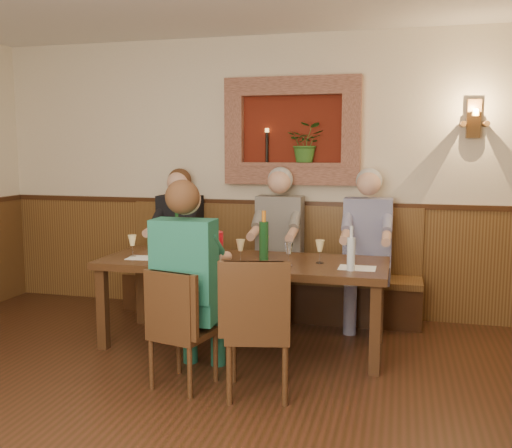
% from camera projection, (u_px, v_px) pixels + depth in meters
% --- Properties ---
extents(room_shell, '(6.04, 6.04, 2.82)m').
position_uv_depth(room_shell, '(144.00, 107.00, 2.87)').
color(room_shell, beige).
rests_on(room_shell, ground).
extents(wainscoting, '(6.02, 6.02, 1.15)m').
position_uv_depth(wainscoting, '(151.00, 355.00, 3.05)').
color(wainscoting, '#4F3016').
rests_on(wainscoting, ground).
extents(wall_niche, '(1.36, 0.30, 1.06)m').
position_uv_depth(wall_niche, '(296.00, 136.00, 5.65)').
color(wall_niche, '#5E1A0D').
rests_on(wall_niche, ground).
extents(wall_sconce, '(0.25, 0.20, 0.35)m').
position_uv_depth(wall_sconce, '(474.00, 120.00, 5.22)').
color(wall_sconce, '#4F3016').
rests_on(wall_sconce, ground).
extents(dining_table, '(2.40, 0.90, 0.75)m').
position_uv_depth(dining_table, '(243.00, 268.00, 4.81)').
color(dining_table, '#331B0F').
rests_on(dining_table, ground).
extents(bench, '(3.00, 0.45, 1.11)m').
position_uv_depth(bench, '(268.00, 283.00, 5.76)').
color(bench, '#381E0F').
rests_on(bench, ground).
extents(chair_near_left, '(0.46, 0.46, 0.86)m').
position_uv_depth(chair_near_left, '(182.00, 352.00, 4.03)').
color(chair_near_left, '#331B0F').
rests_on(chair_near_left, ground).
extents(chair_near_right, '(0.51, 0.51, 0.97)m').
position_uv_depth(chair_near_right, '(258.00, 355.00, 3.89)').
color(chair_near_right, '#331B0F').
rests_on(chair_near_right, ground).
extents(person_bench_left, '(0.44, 0.54, 1.48)m').
position_uv_depth(person_bench_left, '(177.00, 253.00, 5.85)').
color(person_bench_left, black).
rests_on(person_bench_left, ground).
extents(person_bench_mid, '(0.45, 0.55, 1.50)m').
position_uv_depth(person_bench_mid, '(278.00, 257.00, 5.59)').
color(person_bench_mid, '#5A5652').
rests_on(person_bench_mid, ground).
extents(person_bench_right, '(0.45, 0.55, 1.50)m').
position_uv_depth(person_bench_right, '(366.00, 261.00, 5.38)').
color(person_bench_right, navy).
rests_on(person_bench_right, ground).
extents(person_chair_front, '(0.44, 0.54, 1.47)m').
position_uv_depth(person_chair_front, '(190.00, 298.00, 4.12)').
color(person_chair_front, '#1A5C5D').
rests_on(person_chair_front, ground).
extents(spittoon_bucket, '(0.27, 0.27, 0.25)m').
position_uv_depth(spittoon_bucket, '(210.00, 247.00, 4.69)').
color(spittoon_bucket, red).
rests_on(spittoon_bucket, dining_table).
extents(wine_bottle_green_a, '(0.09, 0.09, 0.42)m').
position_uv_depth(wine_bottle_green_a, '(264.00, 240.00, 4.71)').
color(wine_bottle_green_a, '#19471E').
rests_on(wine_bottle_green_a, dining_table).
extents(wine_bottle_green_b, '(0.08, 0.08, 0.39)m').
position_uv_depth(wine_bottle_green_b, '(177.00, 236.00, 5.02)').
color(wine_bottle_green_b, '#19471E').
rests_on(wine_bottle_green_b, dining_table).
extents(water_bottle, '(0.07, 0.07, 0.35)m').
position_uv_depth(water_bottle, '(351.00, 253.00, 4.36)').
color(water_bottle, silver).
rests_on(water_bottle, dining_table).
extents(tasting_sheet_a, '(0.29, 0.22, 0.00)m').
position_uv_depth(tasting_sheet_a, '(144.00, 258.00, 4.87)').
color(tasting_sheet_a, white).
rests_on(tasting_sheet_a, dining_table).
extents(tasting_sheet_b, '(0.30, 0.23, 0.00)m').
position_uv_depth(tasting_sheet_b, '(225.00, 265.00, 4.59)').
color(tasting_sheet_b, white).
rests_on(tasting_sheet_b, dining_table).
extents(tasting_sheet_c, '(0.29, 0.21, 0.00)m').
position_uv_depth(tasting_sheet_c, '(357.00, 268.00, 4.46)').
color(tasting_sheet_c, white).
rests_on(tasting_sheet_c, dining_table).
extents(tasting_sheet_d, '(0.26, 0.20, 0.00)m').
position_uv_depth(tasting_sheet_d, '(197.00, 264.00, 4.61)').
color(tasting_sheet_d, white).
rests_on(tasting_sheet_d, dining_table).
extents(wine_glass_0, '(0.08, 0.08, 0.19)m').
position_uv_depth(wine_glass_0, '(289.00, 254.00, 4.54)').
color(wine_glass_0, white).
rests_on(wine_glass_0, dining_table).
extents(wine_glass_1, '(0.08, 0.08, 0.19)m').
position_uv_depth(wine_glass_1, '(161.00, 244.00, 5.03)').
color(wine_glass_1, white).
rests_on(wine_glass_1, dining_table).
extents(wine_glass_2, '(0.08, 0.08, 0.19)m').
position_uv_depth(wine_glass_2, '(241.00, 251.00, 4.67)').
color(wine_glass_2, '#FAE195').
rests_on(wine_glass_2, dining_table).
extents(wine_glass_3, '(0.08, 0.08, 0.19)m').
position_uv_depth(wine_glass_3, '(216.00, 255.00, 4.51)').
color(wine_glass_3, '#FAE195').
rests_on(wine_glass_3, dining_table).
extents(wine_glass_4, '(0.08, 0.08, 0.19)m').
position_uv_depth(wine_glass_4, '(265.00, 247.00, 4.87)').
color(wine_glass_4, '#FAE195').
rests_on(wine_glass_4, dining_table).
extents(wine_glass_5, '(0.08, 0.08, 0.19)m').
position_uv_depth(wine_glass_5, '(351.00, 255.00, 4.48)').
color(wine_glass_5, white).
rests_on(wine_glass_5, dining_table).
extents(wine_glass_6, '(0.08, 0.08, 0.19)m').
position_uv_depth(wine_glass_6, '(132.00, 246.00, 4.92)').
color(wine_glass_6, '#FAE195').
rests_on(wine_glass_6, dining_table).
extents(wine_glass_7, '(0.08, 0.08, 0.19)m').
position_uv_depth(wine_glass_7, '(320.00, 252.00, 4.65)').
color(wine_glass_7, '#FAE195').
rests_on(wine_glass_7, dining_table).
extents(wine_glass_8, '(0.08, 0.08, 0.19)m').
position_uv_depth(wine_glass_8, '(209.00, 245.00, 4.95)').
color(wine_glass_8, white).
rests_on(wine_glass_8, dining_table).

